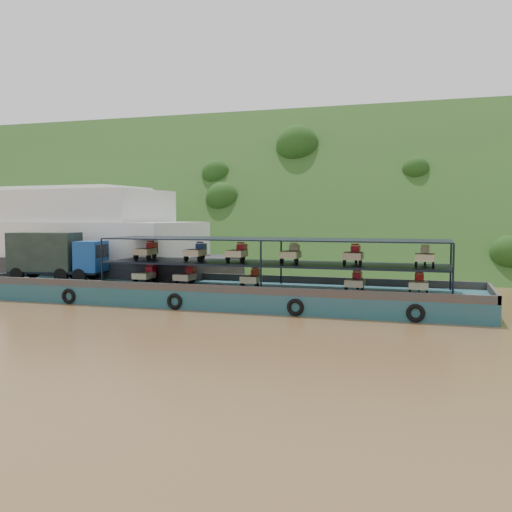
% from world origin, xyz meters
% --- Properties ---
extents(ground, '(160.00, 160.00, 0.00)m').
position_xyz_m(ground, '(0.00, 0.00, 0.00)').
color(ground, brown).
rests_on(ground, ground).
extents(hillside, '(140.00, 39.60, 39.60)m').
position_xyz_m(hillside, '(0.00, 36.00, 0.00)').
color(hillside, '#203D16').
rests_on(hillside, ground).
extents(cargo_barge, '(35.00, 7.18, 4.81)m').
position_xyz_m(cargo_barge, '(-5.20, 0.96, 1.20)').
color(cargo_barge, '#164A4E').
rests_on(cargo_barge, ground).
extents(passenger_ferry, '(43.20, 13.65, 8.62)m').
position_xyz_m(passenger_ferry, '(-27.72, 8.94, 3.73)').
color(passenger_ferry, black).
rests_on(passenger_ferry, ground).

